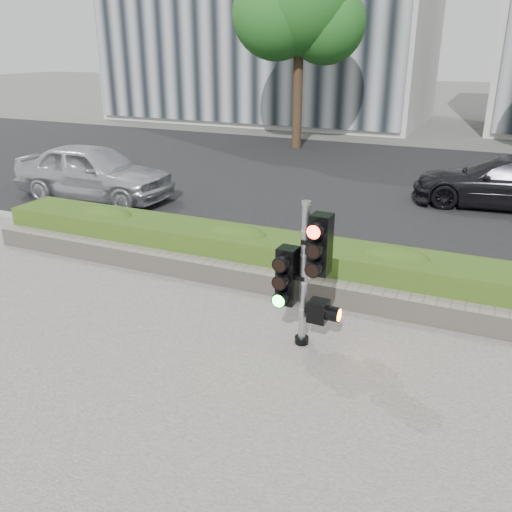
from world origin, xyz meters
name	(u,v)px	position (x,y,z in m)	size (l,w,h in m)	color
ground	(236,354)	(0.00, 0.00, 0.00)	(120.00, 120.00, 0.00)	#51514C
sidewalk	(115,487)	(0.00, -2.50, 0.01)	(16.00, 11.00, 0.03)	#9E9389
road	(389,184)	(0.00, 10.00, 0.01)	(60.00, 13.00, 0.02)	black
curb	(313,266)	(0.00, 3.15, 0.06)	(60.00, 0.25, 0.12)	gray
stone_wall	(289,285)	(0.00, 1.90, 0.20)	(12.00, 0.32, 0.34)	gray
hedge	(303,261)	(0.00, 2.55, 0.37)	(12.00, 1.00, 0.68)	#5B8529
tree_left	(300,6)	(-4.52, 14.56, 5.04)	(4.61, 4.03, 7.34)	black
traffic_signal	(307,268)	(0.72, 0.60, 1.12)	(0.68, 0.50, 1.96)	black
car_silver	(94,172)	(-6.64, 5.31, 0.73)	(1.67, 4.15, 1.41)	silver
car_dark	(505,182)	(2.98, 8.81, 0.64)	(1.74, 4.27, 1.24)	black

